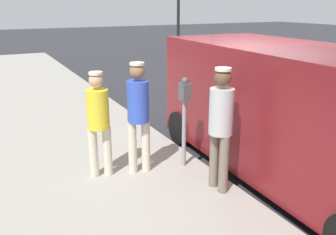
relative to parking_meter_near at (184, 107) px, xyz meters
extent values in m
plane|color=#2D2D33|center=(-1.35, -0.40, -1.18)|extent=(80.00, 80.00, 0.00)
cube|color=#9E998E|center=(2.15, -0.40, -1.11)|extent=(5.00, 32.00, 0.15)
cylinder|color=gray|center=(0.00, 0.00, -0.46)|extent=(0.07, 0.07, 1.15)
cube|color=#4C4C51|center=(0.00, 0.00, 0.26)|extent=(0.14, 0.18, 0.28)
sphere|color=#47474C|center=(0.00, 0.00, 0.43)|extent=(0.12, 0.12, 0.12)
cylinder|color=beige|center=(1.46, -0.31, -0.63)|extent=(0.14, 0.14, 0.81)
cylinder|color=beige|center=(1.24, -0.27, -0.63)|extent=(0.14, 0.14, 0.81)
cylinder|color=yellow|center=(1.35, -0.29, 0.08)|extent=(0.34, 0.34, 0.60)
sphere|color=tan|center=(1.35, -0.29, 0.52)|extent=(0.22, 0.22, 0.22)
cylinder|color=silver|center=(1.35, -0.29, 0.63)|extent=(0.21, 0.21, 0.04)
cylinder|color=beige|center=(0.86, -0.16, -0.60)|extent=(0.14, 0.14, 0.86)
cylinder|color=beige|center=(0.64, -0.12, -0.60)|extent=(0.14, 0.14, 0.86)
cylinder|color=blue|center=(0.75, -0.14, 0.16)|extent=(0.34, 0.34, 0.65)
sphere|color=#8C6647|center=(0.75, -0.14, 0.63)|extent=(0.23, 0.23, 0.23)
cylinder|color=silver|center=(0.75, -0.14, 0.74)|extent=(0.22, 0.22, 0.04)
cylinder|color=#726656|center=(-0.06, 1.04, -0.59)|extent=(0.14, 0.14, 0.87)
cylinder|color=#726656|center=(-0.05, 0.82, -0.59)|extent=(0.14, 0.14, 0.87)
cylinder|color=#B7B7B7|center=(-0.05, 0.93, 0.17)|extent=(0.34, 0.34, 0.65)
sphere|color=brown|center=(-0.05, 0.93, 0.64)|extent=(0.24, 0.24, 0.24)
cylinder|color=silver|center=(-0.05, 0.93, 0.76)|extent=(0.22, 0.22, 0.04)
cube|color=maroon|center=(-1.50, 0.85, -0.01)|extent=(2.18, 5.27, 1.96)
cylinder|color=black|center=(-2.52, -1.16, -0.84)|extent=(0.24, 0.69, 0.68)
cylinder|color=black|center=(-0.62, -1.23, -0.84)|extent=(0.24, 0.69, 0.68)
cylinder|color=black|center=(-6.81, -12.51, 1.42)|extent=(0.16, 0.16, 5.20)
camera|label=1|loc=(2.78, 4.79, 1.60)|focal=38.02mm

